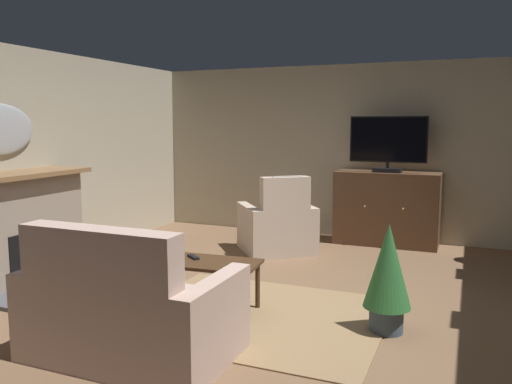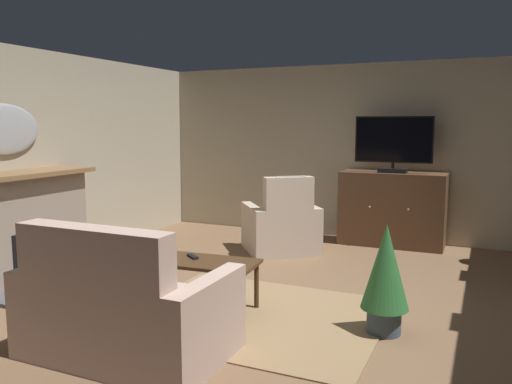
# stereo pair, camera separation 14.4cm
# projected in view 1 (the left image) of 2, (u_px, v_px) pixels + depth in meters

# --- Properties ---
(ground_plane) EXTENTS (6.56, 7.35, 0.04)m
(ground_plane) POSITION_uv_depth(u_px,v_px,m) (260.00, 311.00, 4.80)
(ground_plane) COLOR brown
(wall_back) EXTENTS (6.56, 0.10, 2.57)m
(wall_back) POSITION_uv_depth(u_px,v_px,m) (346.00, 152.00, 7.76)
(wall_back) COLOR #B2A88E
(wall_back) RESTS_ON ground_plane
(wall_left) EXTENTS (0.10, 7.35, 2.57)m
(wall_left) POSITION_uv_depth(u_px,v_px,m) (10.00, 161.00, 5.78)
(wall_left) COLOR #B2A88E
(wall_left) RESTS_ON ground_plane
(rug_central) EXTENTS (2.21, 1.85, 0.01)m
(rug_central) POSITION_uv_depth(u_px,v_px,m) (258.00, 315.00, 4.62)
(rug_central) COLOR #8E704C
(rug_central) RESTS_ON ground_plane
(fireplace) EXTENTS (0.95, 1.58, 1.20)m
(fireplace) POSITION_uv_depth(u_px,v_px,m) (23.00, 229.00, 5.59)
(fireplace) COLOR #4C4C51
(fireplace) RESTS_ON ground_plane
(tv_cabinet) EXTENTS (1.43, 0.53, 1.03)m
(tv_cabinet) POSITION_uv_depth(u_px,v_px,m) (386.00, 210.00, 7.29)
(tv_cabinet) COLOR #402A1C
(tv_cabinet) RESTS_ON ground_plane
(television) EXTENTS (1.05, 0.20, 0.77)m
(television) POSITION_uv_depth(u_px,v_px,m) (388.00, 143.00, 7.12)
(television) COLOR black
(television) RESTS_ON tv_cabinet
(coffee_table) EXTENTS (1.01, 0.57, 0.47)m
(coffee_table) POSITION_uv_depth(u_px,v_px,m) (206.00, 267.00, 4.71)
(coffee_table) COLOR #422B19
(coffee_table) RESTS_ON ground_plane
(tv_remote) EXTENTS (0.17, 0.14, 0.02)m
(tv_remote) POSITION_uv_depth(u_px,v_px,m) (193.00, 257.00, 4.80)
(tv_remote) COLOR black
(tv_remote) RESTS_ON coffee_table
(sofa_floral) EXTENTS (1.49, 0.91, 1.02)m
(sofa_floral) POSITION_uv_depth(u_px,v_px,m) (128.00, 313.00, 3.76)
(sofa_floral) COLOR #BC9E8E
(sofa_floral) RESTS_ON ground_plane
(armchair_by_fireplace) EXTENTS (1.24, 1.24, 1.06)m
(armchair_by_fireplace) POSITION_uv_depth(u_px,v_px,m) (278.00, 228.00, 6.89)
(armchair_by_fireplace) COLOR #C6B29E
(armchair_by_fireplace) RESTS_ON ground_plane
(potted_plant_tall_palm_by_window) EXTENTS (0.39, 0.39, 0.91)m
(potted_plant_tall_palm_by_window) POSITION_uv_depth(u_px,v_px,m) (388.00, 273.00, 4.21)
(potted_plant_tall_palm_by_window) COLOR #3D4C5B
(potted_plant_tall_palm_by_window) RESTS_ON ground_plane
(cat) EXTENTS (0.43, 0.57, 0.21)m
(cat) POSITION_uv_depth(u_px,v_px,m) (142.00, 276.00, 5.48)
(cat) COLOR #937A5B
(cat) RESTS_ON ground_plane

